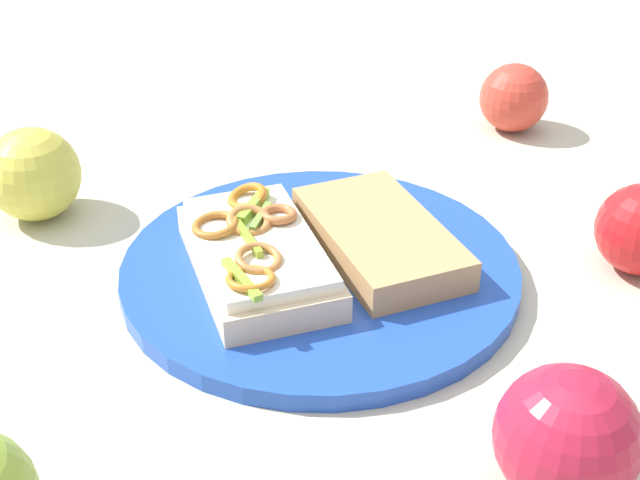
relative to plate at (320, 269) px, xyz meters
The scene contains 7 objects.
ground_plane 0.01m from the plate, ahead, with size 2.00×2.00×0.00m, color #BBB89F.
plate is the anchor object (origin of this frame).
sandwich 0.06m from the plate, 149.12° to the left, with size 0.16×0.19×0.05m.
bread_slice_side 0.05m from the plate, 30.10° to the right, with size 0.16×0.09×0.03m, color tan.
apple_0 0.26m from the plate, 106.78° to the right, with size 0.08×0.08×0.08m, color #AF1D37.
apple_1 0.35m from the plate, ahead, with size 0.07×0.07×0.07m, color #CA3C2D.
apple_4 0.27m from the plate, 109.54° to the left, with size 0.08×0.08×0.08m, color gold.
Camera 1 is at (-0.43, -0.38, 0.39)m, focal length 48.76 mm.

